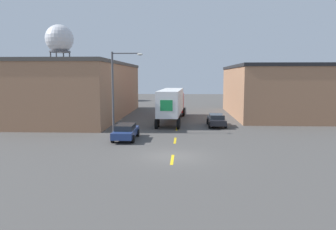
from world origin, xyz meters
The scene contains 9 objects.
ground_plane centered at (0.00, 0.00, 0.00)m, with size 160.00×160.00×0.00m, color #4C4947.
road_centerline centered at (0.00, 5.61, 0.00)m, with size 0.20×15.67×0.01m.
warehouse_left centered at (-13.51, 22.15, 3.69)m, with size 12.44×26.40×7.37m.
warehouse_right centered at (14.34, 24.25, 3.51)m, with size 14.11×19.79×7.01m.
semi_truck centered at (-0.73, 17.82, 2.36)m, with size 3.21×14.21×3.95m.
parked_car_left_near centered at (-4.33, 5.83, 0.73)m, with size 1.93×4.65×1.37m.
parked_car_right_mid centered at (4.33, 13.88, 0.73)m, with size 1.93×4.65×1.37m.
water_tower centered at (-26.92, 50.30, 13.56)m, with size 6.16×6.16×16.83m.
street_lamp centered at (-5.70, 8.98, 4.60)m, with size 3.05×0.32×7.82m.
Camera 1 is at (0.79, -22.15, 5.51)m, focal length 35.00 mm.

